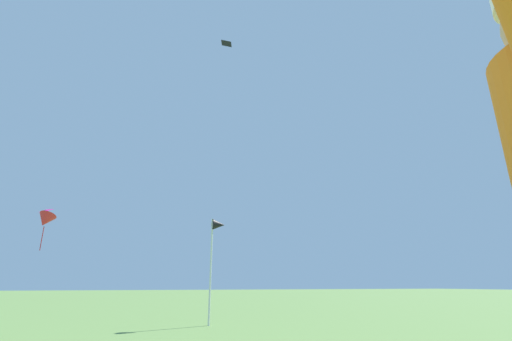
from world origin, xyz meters
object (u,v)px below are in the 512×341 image
(distant_kite_black_mid_right, at_px, (227,43))
(marker_flag, at_px, (217,233))
(distant_kite_red_overhead_distant, at_px, (45,220))
(distant_kite_magenta_mid_left, at_px, (46,210))

(distant_kite_black_mid_right, xyz_separation_m, marker_flag, (-3.65, -14.52, -16.46))
(distant_kite_red_overhead_distant, distance_m, marker_flag, 17.54)
(distant_kite_magenta_mid_left, height_order, distant_kite_red_overhead_distant, distant_kite_magenta_mid_left)
(marker_flag, bearing_deg, distant_kite_red_overhead_distant, 112.42)
(distant_kite_black_mid_right, xyz_separation_m, distant_kite_magenta_mid_left, (-12.19, 10.65, -11.71))
(distant_kite_black_mid_right, height_order, distant_kite_red_overhead_distant, distant_kite_black_mid_right)
(distant_kite_magenta_mid_left, relative_size, marker_flag, 0.44)
(distant_kite_black_mid_right, height_order, distant_kite_magenta_mid_left, distant_kite_black_mid_right)
(distant_kite_magenta_mid_left, xyz_separation_m, marker_flag, (8.54, -25.17, -4.75))
(distant_kite_magenta_mid_left, distance_m, marker_flag, 27.00)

